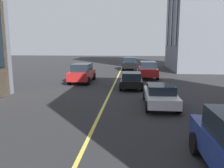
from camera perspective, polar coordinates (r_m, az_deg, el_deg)
The scene contains 6 objects.
lane_centre_line at distance 17.74m, azimuth -0.52°, elevation -2.27°, with size 80.00×0.16×0.01m.
car_white_near at distance 14.19m, azimuth 12.17°, elevation -2.73°, with size 4.40×1.95×1.37m.
car_black_parked_a at distance 34.53m, azimuth 4.51°, elevation 5.28°, with size 4.70×2.14×1.88m.
car_red_parked_b at distance 22.93m, azimuth -7.58°, elevation 2.87°, with size 4.70×2.14×1.88m.
car_red_trailing at distance 25.99m, azimuth 9.10°, elevation 3.66°, with size 4.70×2.14×1.88m.
car_black_far at distance 19.87m, azimuth 4.97°, elevation 1.06°, with size 4.40×1.95×1.37m.
Camera 1 is at (2.75, -1.75, 3.76)m, focal length 36.03 mm.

